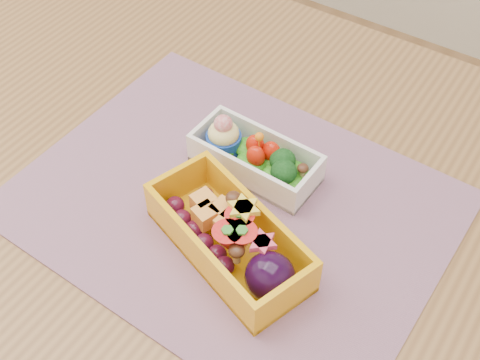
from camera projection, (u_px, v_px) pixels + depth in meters
The scene contains 4 objects.
table at pixel (220, 260), 0.74m from camera, with size 1.20×0.80×0.75m.
placemat at pixel (232, 203), 0.67m from camera, with size 0.45×0.35×0.00m, color #9E6D81.
bento_white at pixel (255, 157), 0.69m from camera, with size 0.15×0.07×0.06m.
bento_yellow at pixel (231, 238), 0.61m from camera, with size 0.20×0.14×0.06m.
Camera 1 is at (0.25, -0.34, 1.27)m, focal length 46.04 mm.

